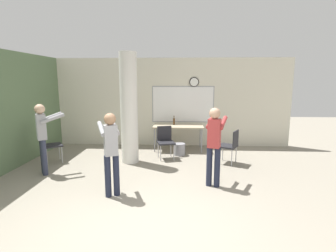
% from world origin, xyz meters
% --- Properties ---
extents(ground_plane, '(24.00, 24.00, 0.00)m').
position_xyz_m(ground_plane, '(0.00, 0.00, 0.00)').
color(ground_plane, gray).
extents(wall_left_accent, '(0.12, 7.00, 2.80)m').
position_xyz_m(wall_left_accent, '(-3.50, 2.50, 1.40)').
color(wall_left_accent, '#5B7551').
rests_on(wall_left_accent, ground_plane).
extents(wall_back, '(8.00, 0.15, 2.80)m').
position_xyz_m(wall_back, '(0.01, 5.06, 1.40)').
color(wall_back, beige).
rests_on(wall_back, ground_plane).
extents(support_pillar, '(0.44, 0.44, 2.80)m').
position_xyz_m(support_pillar, '(-0.77, 3.17, 1.40)').
color(support_pillar, silver).
rests_on(support_pillar, ground_plane).
extents(folding_table, '(1.51, 0.76, 0.75)m').
position_xyz_m(folding_table, '(0.47, 4.48, 0.70)').
color(folding_table, tan).
rests_on(folding_table, ground_plane).
extents(bottle_on_table, '(0.06, 0.06, 0.28)m').
position_xyz_m(bottle_on_table, '(0.33, 4.61, 0.86)').
color(bottle_on_table, '#4C3319').
rests_on(bottle_on_table, folding_table).
extents(waste_bin, '(0.32, 0.32, 0.33)m').
position_xyz_m(waste_bin, '(0.52, 3.87, 0.17)').
color(waste_bin, gray).
rests_on(waste_bin, ground_plane).
extents(chair_by_left_wall, '(0.61, 0.61, 0.87)m').
position_xyz_m(chair_by_left_wall, '(-2.82, 3.00, 0.51)').
color(chair_by_left_wall, '#232328').
rests_on(chair_by_left_wall, ground_plane).
extents(chair_mid_room, '(0.60, 0.60, 0.87)m').
position_xyz_m(chair_mid_room, '(1.81, 3.16, 0.51)').
color(chair_mid_room, '#232328').
rests_on(chair_mid_room, ground_plane).
extents(chair_table_front, '(0.54, 0.54, 0.87)m').
position_xyz_m(chair_table_front, '(0.13, 3.56, 0.51)').
color(chair_table_front, '#232328').
rests_on(chair_table_front, ground_plane).
extents(person_watching_back, '(0.64, 0.57, 1.60)m').
position_xyz_m(person_watching_back, '(-2.52, 2.19, 0.94)').
color(person_watching_back, '#2D3347').
rests_on(person_watching_back, ground_plane).
extents(person_playing_side, '(0.49, 0.67, 1.59)m').
position_xyz_m(person_playing_side, '(1.21, 1.70, 0.94)').
color(person_playing_side, '#1E2338').
rests_on(person_playing_side, ground_plane).
extents(person_playing_front, '(0.51, 0.62, 1.55)m').
position_xyz_m(person_playing_front, '(-0.71, 1.14, 0.91)').
color(person_playing_front, '#1E2338').
rests_on(person_playing_front, ground_plane).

